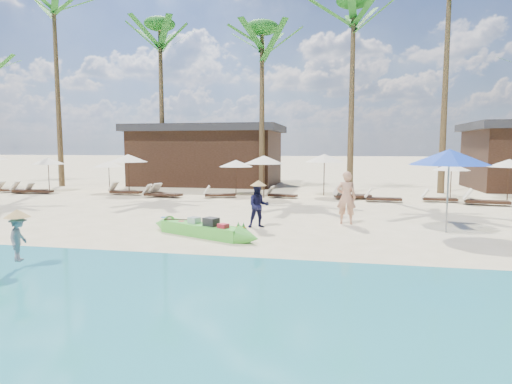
# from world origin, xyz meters

# --- Properties ---
(ground) EXTENTS (240.00, 240.00, 0.00)m
(ground) POSITION_xyz_m (0.00, 0.00, 0.00)
(ground) COLOR beige
(ground) RESTS_ON ground
(wet_sand_strip) EXTENTS (240.00, 4.50, 0.01)m
(wet_sand_strip) POSITION_xyz_m (0.00, -5.00, 0.00)
(wet_sand_strip) COLOR tan
(wet_sand_strip) RESTS_ON ground
(green_canoe) EXTENTS (4.45, 2.26, 0.61)m
(green_canoe) POSITION_xyz_m (-2.55, -0.22, 0.20)
(green_canoe) COLOR #53D541
(green_canoe) RESTS_ON ground
(tourist) EXTENTS (0.70, 0.47, 1.88)m
(tourist) POSITION_xyz_m (1.81, 2.77, 0.94)
(tourist) COLOR tan
(tourist) RESTS_ON ground
(vendor_green) EXTENTS (0.86, 0.76, 1.49)m
(vendor_green) POSITION_xyz_m (-1.11, 1.50, 0.74)
(vendor_green) COLOR #15153B
(vendor_green) RESTS_ON ground
(vendor_yellow) EXTENTS (0.60, 0.77, 1.05)m
(vendor_yellow) POSITION_xyz_m (-5.42, -4.42, 0.70)
(vendor_yellow) COLOR gray
(vendor_yellow) RESTS_ON ground
(blue_umbrella) EXTENTS (2.47, 2.47, 2.66)m
(blue_umbrella) POSITION_xyz_m (4.95, 1.86, 2.41)
(blue_umbrella) COLOR #99999E
(blue_umbrella) RESTS_ON ground
(resort_parasol_1) EXTENTS (2.01, 2.01, 2.07)m
(resort_parasol_1) POSITION_xyz_m (-16.10, 10.76, 1.87)
(resort_parasol_1) COLOR #392117
(resort_parasol_1) RESTS_ON ground
(lounger_1_left) EXTENTS (1.90, 0.97, 0.62)m
(lounger_1_left) POSITION_xyz_m (-17.75, 9.55, 0.21)
(lounger_1_left) COLOR #392117
(lounger_1_left) RESTS_ON ground
(lounger_1_right) EXTENTS (2.06, 1.16, 0.67)m
(lounger_1_right) POSITION_xyz_m (-16.46, 9.30, 0.22)
(lounger_1_right) COLOR #392117
(lounger_1_right) RESTS_ON ground
(resort_parasol_2) EXTENTS (1.83, 1.83, 1.88)m
(resort_parasol_2) POSITION_xyz_m (-12.29, 11.23, 1.70)
(resort_parasol_2) COLOR #392117
(resort_parasol_2) RESTS_ON ground
(lounger_2_left) EXTENTS (1.63, 0.53, 0.55)m
(lounger_2_left) POSITION_xyz_m (-15.83, 9.40, 0.18)
(lounger_2_left) COLOR #392117
(lounger_2_left) RESTS_ON ground
(resort_parasol_3) EXTENTS (2.24, 2.24, 2.31)m
(resort_parasol_3) POSITION_xyz_m (-10.53, 10.35, 2.08)
(resort_parasol_3) COLOR #392117
(resort_parasol_3) RESTS_ON ground
(lounger_3_left) EXTENTS (1.92, 0.60, 0.65)m
(lounger_3_left) POSITION_xyz_m (-10.57, 9.83, 0.22)
(lounger_3_left) COLOR #392117
(lounger_3_left) RESTS_ON ground
(lounger_3_right) EXTENTS (1.99, 1.20, 0.65)m
(lounger_3_right) POSITION_xyz_m (-7.84, 9.29, 0.22)
(lounger_3_right) COLOR #392117
(lounger_3_right) RESTS_ON ground
(resort_parasol_4) EXTENTS (1.94, 1.94, 2.00)m
(resort_parasol_4) POSITION_xyz_m (-4.26, 11.04, 1.80)
(resort_parasol_4) COLOR #392117
(resort_parasol_4) RESTS_ON ground
(lounger_4_left) EXTENTS (1.84, 0.63, 0.62)m
(lounger_4_left) POSITION_xyz_m (-8.12, 9.06, 0.21)
(lounger_4_left) COLOR #392117
(lounger_4_left) RESTS_ON ground
(lounger_4_right) EXTENTS (1.80, 1.06, 0.58)m
(lounger_4_right) POSITION_xyz_m (-4.90, 9.51, 0.20)
(lounger_4_right) COLOR #392117
(lounger_4_right) RESTS_ON ground
(resort_parasol_5) EXTENTS (2.21, 2.21, 2.27)m
(resort_parasol_5) POSITION_xyz_m (-2.44, 9.93, 2.05)
(resort_parasol_5) COLOR #392117
(resort_parasol_5) RESTS_ON ground
(lounger_5_left) EXTENTS (1.70, 0.80, 0.56)m
(lounger_5_left) POSITION_xyz_m (-1.57, 10.15, 0.19)
(lounger_5_left) COLOR #392117
(lounger_5_left) RESTS_ON ground
(resort_parasol_6) EXTENTS (2.27, 2.27, 2.34)m
(resort_parasol_6) POSITION_xyz_m (0.68, 11.67, 2.11)
(resort_parasol_6) COLOR #392117
(resort_parasol_6) RESTS_ON ground
(lounger_6_left) EXTENTS (2.05, 1.07, 0.67)m
(lounger_6_left) POSITION_xyz_m (2.10, 10.17, 0.22)
(lounger_6_left) COLOR #392117
(lounger_6_left) RESTS_ON ground
(lounger_6_right) EXTENTS (1.91, 1.12, 0.62)m
(lounger_6_right) POSITION_xyz_m (2.19, 10.49, 0.21)
(lounger_6_right) COLOR #392117
(lounger_6_right) RESTS_ON ground
(resort_parasol_7) EXTENTS (1.84, 1.84, 1.89)m
(resort_parasol_7) POSITION_xyz_m (7.22, 11.09, 1.71)
(resort_parasol_7) COLOR #392117
(resort_parasol_7) RESTS_ON ground
(lounger_7_left) EXTENTS (1.81, 0.60, 0.61)m
(lounger_7_left) POSITION_xyz_m (3.60, 9.41, 0.20)
(lounger_7_left) COLOR #392117
(lounger_7_left) RESTS_ON ground
(lounger_7_right) EXTENTS (1.70, 0.59, 0.57)m
(lounger_7_right) POSITION_xyz_m (6.35, 9.92, 0.19)
(lounger_7_right) COLOR #392117
(lounger_7_right) RESTS_ON ground
(resort_parasol_8) EXTENTS (2.05, 2.05, 2.11)m
(resort_parasol_8) POSITION_xyz_m (10.06, 11.44, 1.90)
(resort_parasol_8) COLOR #392117
(resort_parasol_8) RESTS_ON ground
(lounger_8_left) EXTENTS (2.06, 0.88, 0.68)m
(lounger_8_left) POSITION_xyz_m (8.22, 9.07, 0.23)
(lounger_8_left) COLOR #392117
(lounger_8_left) RESTS_ON ground
(palm_1) EXTENTS (2.08, 2.08, 13.60)m
(palm_1) POSITION_xyz_m (-17.59, 14.06, 10.82)
(palm_1) COLOR brown
(palm_1) RESTS_ON ground
(palm_2) EXTENTS (2.08, 2.08, 11.33)m
(palm_2) POSITION_xyz_m (-10.45, 15.08, 9.18)
(palm_2) COLOR brown
(palm_2) RESTS_ON ground
(palm_3) EXTENTS (2.08, 2.08, 10.52)m
(palm_3) POSITION_xyz_m (-3.36, 14.27, 8.58)
(palm_3) COLOR brown
(palm_3) RESTS_ON ground
(palm_4) EXTENTS (2.08, 2.08, 11.70)m
(palm_4) POSITION_xyz_m (2.15, 14.01, 9.45)
(palm_4) COLOR brown
(palm_4) RESTS_ON ground
(palm_5) EXTENTS (2.08, 2.08, 13.60)m
(palm_5) POSITION_xyz_m (7.45, 14.38, 10.82)
(palm_5) COLOR brown
(palm_5) RESTS_ON ground
(pavilion_west) EXTENTS (10.80, 6.60, 4.30)m
(pavilion_west) POSITION_xyz_m (-8.00, 17.50, 2.19)
(pavilion_west) COLOR #392117
(pavilion_west) RESTS_ON ground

